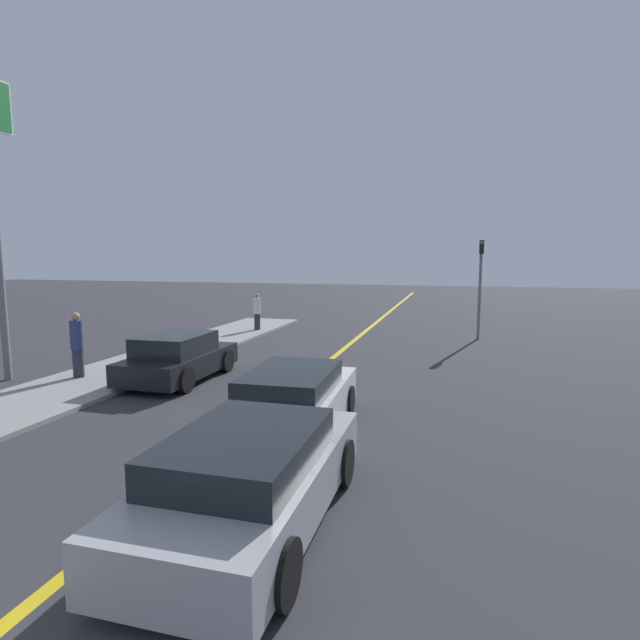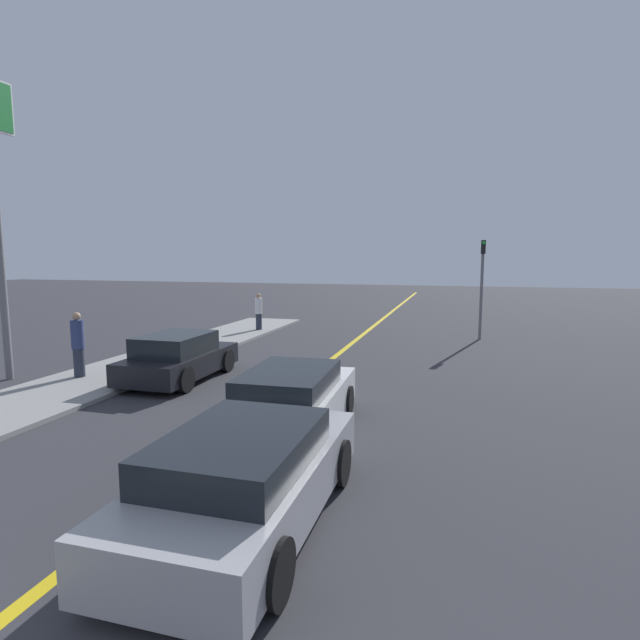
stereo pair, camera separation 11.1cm
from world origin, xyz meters
The scene contains 8 objects.
road_center_line centered at (0.00, 18.00, 0.00)m, with size 0.20×60.00×0.01m.
sidewalk_left centered at (-5.54, 12.27, 0.05)m, with size 2.89×24.53×0.11m.
car_near_right_lane centered at (1.55, 5.10, 0.65)m, with size 1.99×4.43×1.31m.
car_ahead_center centered at (1.00, 8.47, 0.63)m, with size 2.01×4.41×1.29m.
car_far_distant centered at (-3.42, 11.60, 0.63)m, with size 1.95×3.90×1.32m.
pedestrian_mid_group centered at (-6.07, 10.80, 1.02)m, with size 0.34×0.34×1.81m.
pedestrian_far_standing centered at (-4.77, 20.57, 0.94)m, with size 0.32×0.32×1.66m.
traffic_light centered at (4.93, 21.08, 2.51)m, with size 0.18×0.40×4.10m.
Camera 1 is at (3.99, -0.51, 3.44)m, focal length 28.00 mm.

